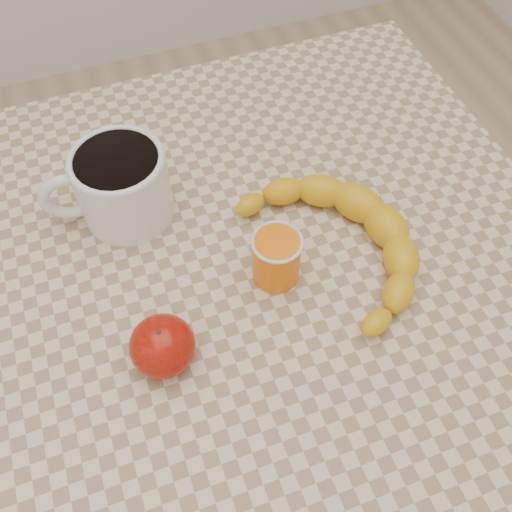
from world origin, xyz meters
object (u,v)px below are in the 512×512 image
object	(u,v)px
table	(256,300)
orange_juice_glass	(276,258)
coffee_mug	(120,184)
apple	(163,346)
banana	(341,241)

from	to	relation	value
table	orange_juice_glass	distance (m)	0.13
coffee_mug	apple	bearing A→B (deg)	-91.64
table	coffee_mug	bearing A→B (deg)	133.22
orange_juice_glass	table	bearing A→B (deg)	130.02
coffee_mug	banana	distance (m)	0.28
coffee_mug	banana	world-z (taller)	coffee_mug
coffee_mug	orange_juice_glass	bearing A→B (deg)	-47.19
apple	banana	world-z (taller)	apple
table	apple	world-z (taller)	apple
table	coffee_mug	size ratio (longest dim) A/B	4.74
orange_juice_glass	apple	xyz separation A→B (m)	(-0.15, -0.06, -0.00)
apple	coffee_mug	bearing A→B (deg)	88.36
table	apple	bearing A→B (deg)	-148.58
orange_juice_glass	apple	bearing A→B (deg)	-158.01
orange_juice_glass	apple	size ratio (longest dim) A/B	0.89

